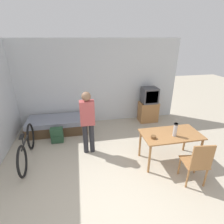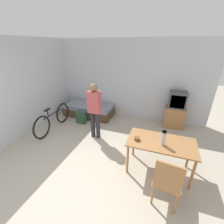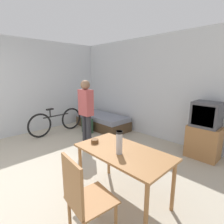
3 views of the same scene
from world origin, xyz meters
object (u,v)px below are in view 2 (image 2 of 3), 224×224
object	(u,v)px
tv	(175,111)
bicycle	(53,119)
daybed	(89,110)
person_standing	(94,108)
mate_bowl	(137,139)
backpack	(81,117)
dining_table	(161,145)
thermos_flask	(163,138)
wooden_chair	(167,181)

from	to	relation	value
tv	bicycle	distance (m)	3.88
daybed	bicycle	xyz separation A→B (m)	(-0.57, -1.30, 0.14)
bicycle	person_standing	bearing A→B (deg)	1.65
daybed	bicycle	bearing A→B (deg)	-113.69
bicycle	person_standing	size ratio (longest dim) A/B	1.07
daybed	mate_bowl	distance (m)	3.08
mate_bowl	backpack	distance (m)	2.66
bicycle	backpack	xyz separation A→B (m)	(0.61, 0.66, -0.14)
dining_table	mate_bowl	xyz separation A→B (m)	(-0.47, -0.11, 0.12)
tv	dining_table	bearing A→B (deg)	-98.95
thermos_flask	tv	bearing A→B (deg)	81.96
mate_bowl	dining_table	bearing A→B (deg)	13.10
wooden_chair	person_standing	xyz separation A→B (m)	(-1.96, 1.47, 0.38)
thermos_flask	backpack	size ratio (longest dim) A/B	0.71
tv	backpack	world-z (taller)	tv
dining_table	backpack	size ratio (longest dim) A/B	3.09
dining_table	backpack	distance (m)	2.99
daybed	dining_table	distance (m)	3.35
daybed	tv	xyz separation A→B (m)	(3.02, 0.16, 0.36)
thermos_flask	mate_bowl	size ratio (longest dim) A/B	2.74
tv	thermos_flask	world-z (taller)	tv
daybed	backpack	bearing A→B (deg)	-86.63
daybed	wooden_chair	xyz separation A→B (m)	(2.84, -2.73, 0.33)
tv	dining_table	xyz separation A→B (m)	(-0.33, -2.12, 0.07)
tv	thermos_flask	distance (m)	2.26
backpack	mate_bowl	bearing A→B (deg)	-33.38
tv	backpack	distance (m)	3.10
bicycle	person_standing	xyz separation A→B (m)	(1.45, 0.04, 0.58)
dining_table	thermos_flask	world-z (taller)	thermos_flask
backpack	thermos_flask	bearing A→B (deg)	-28.08
tv	mate_bowl	xyz separation A→B (m)	(-0.80, -2.23, 0.18)
bicycle	mate_bowl	bearing A→B (deg)	-15.48
tv	wooden_chair	xyz separation A→B (m)	(-0.18, -2.89, -0.04)
wooden_chair	person_standing	world-z (taller)	person_standing
dining_table	mate_bowl	size ratio (longest dim) A/B	11.86
daybed	dining_table	size ratio (longest dim) A/B	1.36
tv	bicycle	world-z (taller)	tv
tv	thermos_flask	xyz separation A→B (m)	(-0.31, -2.22, 0.32)
thermos_flask	backpack	bearing A→B (deg)	151.92
bicycle	mate_bowl	size ratio (longest dim) A/B	15.33
tv	person_standing	distance (m)	2.59
thermos_flask	mate_bowl	distance (m)	0.51
wooden_chair	mate_bowl	size ratio (longest dim) A/B	8.74
dining_table	person_standing	size ratio (longest dim) A/B	0.83
person_standing	mate_bowl	distance (m)	1.57
dining_table	bicycle	xyz separation A→B (m)	(-3.25, 0.66, -0.29)
dining_table	mate_bowl	bearing A→B (deg)	-166.90
dining_table	thermos_flask	distance (m)	0.27
person_standing	backpack	world-z (taller)	person_standing
daybed	person_standing	bearing A→B (deg)	-55.04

